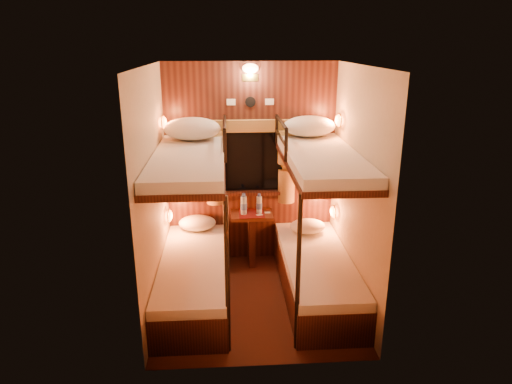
{
  "coord_description": "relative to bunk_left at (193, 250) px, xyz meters",
  "views": [
    {
      "loc": [
        -0.28,
        -4.24,
        2.6
      ],
      "look_at": [
        0.01,
        0.15,
        1.15
      ],
      "focal_mm": 32.0,
      "sensor_mm": 36.0,
      "label": 1
    }
  ],
  "objects": [
    {
      "name": "pillow_upper_right",
      "position": [
        1.3,
        0.72,
        1.15
      ],
      "size": [
        0.59,
        0.42,
        0.23
      ],
      "primitive_type": "ellipsoid",
      "color": "white",
      "rests_on": "bunk_right"
    },
    {
      "name": "bunk_left",
      "position": [
        0.0,
        0.0,
        0.0
      ],
      "size": [
        0.72,
        1.9,
        1.82
      ],
      "color": "black",
      "rests_on": "floor"
    },
    {
      "name": "wall_right",
      "position": [
        1.65,
        -0.07,
        0.64
      ],
      "size": [
        0.0,
        2.4,
        2.4
      ],
      "primitive_type": "plane",
      "rotation": [
        1.57,
        0.0,
        -1.57
      ],
      "color": "#C6B293",
      "rests_on": "floor"
    },
    {
      "name": "reading_lamps",
      "position": [
        0.65,
        0.63,
        0.68
      ],
      "size": [
        2.0,
        0.2,
        1.25
      ],
      "color": "orange",
      "rests_on": "wall_left"
    },
    {
      "name": "sachet_b",
      "position": [
        0.84,
        0.79,
        0.09
      ],
      "size": [
        0.07,
        0.05,
        0.01
      ],
      "primitive_type": "cube",
      "rotation": [
        0.0,
        0.0,
        0.05
      ],
      "color": "silver",
      "rests_on": "table"
    },
    {
      "name": "window",
      "position": [
        0.65,
        0.94,
        0.62
      ],
      "size": [
        1.0,
        0.12,
        0.79
      ],
      "color": "black",
      "rests_on": "back_panel"
    },
    {
      "name": "bottle_right",
      "position": [
        0.74,
        0.79,
        0.2
      ],
      "size": [
        0.07,
        0.07,
        0.25
      ],
      "rotation": [
        0.0,
        0.0,
        0.15
      ],
      "color": "#99BFE5",
      "rests_on": "table"
    },
    {
      "name": "wall_front",
      "position": [
        0.65,
        -1.12,
        0.64
      ],
      "size": [
        2.4,
        0.0,
        2.4
      ],
      "primitive_type": "plane",
      "rotation": [
        -1.57,
        0.0,
        0.0
      ],
      "color": "#C6B293",
      "rests_on": "floor"
    },
    {
      "name": "bunk_right",
      "position": [
        1.3,
        0.0,
        0.0
      ],
      "size": [
        0.72,
        1.9,
        1.82
      ],
      "color": "black",
      "rests_on": "floor"
    },
    {
      "name": "table",
      "position": [
        0.65,
        0.78,
        -0.14
      ],
      "size": [
        0.5,
        0.34,
        0.66
      ],
      "color": "#572714",
      "rests_on": "floor"
    },
    {
      "name": "bottle_left",
      "position": [
        0.55,
        0.76,
        0.2
      ],
      "size": [
        0.08,
        0.08,
        0.26
      ],
      "rotation": [
        0.0,
        0.0,
        0.14
      ],
      "color": "#99BFE5",
      "rests_on": "table"
    },
    {
      "name": "sachet_a",
      "position": [
        0.74,
        0.72,
        0.09
      ],
      "size": [
        0.09,
        0.08,
        0.01
      ],
      "primitive_type": "cube",
      "rotation": [
        0.0,
        0.0,
        0.41
      ],
      "color": "silver",
      "rests_on": "table"
    },
    {
      "name": "back_panel",
      "position": [
        0.65,
        0.97,
        0.64
      ],
      "size": [
        2.0,
        0.03,
        2.4
      ],
      "primitive_type": "cube",
      "color": "black",
      "rests_on": "floor"
    },
    {
      "name": "floor",
      "position": [
        0.65,
        -0.07,
        -0.56
      ],
      "size": [
        2.1,
        2.1,
        0.0
      ],
      "primitive_type": "plane",
      "color": "#35190E",
      "rests_on": "ground"
    },
    {
      "name": "back_fixtures",
      "position": [
        0.65,
        0.93,
        1.69
      ],
      "size": [
        0.54,
        0.09,
        0.48
      ],
      "color": "black",
      "rests_on": "back_panel"
    },
    {
      "name": "curtains",
      "position": [
        0.65,
        0.9,
        0.71
      ],
      "size": [
        1.1,
        0.22,
        1.0
      ],
      "color": "olive",
      "rests_on": "back_panel"
    },
    {
      "name": "pillow_upper_left",
      "position": [
        -0.0,
        0.62,
        1.15
      ],
      "size": [
        0.62,
        0.44,
        0.24
      ],
      "primitive_type": "ellipsoid",
      "color": "white",
      "rests_on": "bunk_left"
    },
    {
      "name": "pillow_lower_right",
      "position": [
        1.3,
        0.61,
        -0.02
      ],
      "size": [
        0.42,
        0.3,
        0.16
      ],
      "primitive_type": "ellipsoid",
      "color": "white",
      "rests_on": "bunk_right"
    },
    {
      "name": "pillow_lower_left",
      "position": [
        -0.0,
        0.79,
        -0.02
      ],
      "size": [
        0.44,
        0.32,
        0.17
      ],
      "primitive_type": "ellipsoid",
      "color": "white",
      "rests_on": "bunk_left"
    },
    {
      "name": "wall_back",
      "position": [
        0.65,
        0.98,
        0.64
      ],
      "size": [
        2.4,
        0.0,
        2.4
      ],
      "primitive_type": "plane",
      "rotation": [
        1.57,
        0.0,
        0.0
      ],
      "color": "#C6B293",
      "rests_on": "floor"
    },
    {
      "name": "ceiling",
      "position": [
        0.65,
        -0.07,
        1.84
      ],
      "size": [
        2.1,
        2.1,
        0.0
      ],
      "primitive_type": "plane",
      "rotation": [
        3.14,
        0.0,
        0.0
      ],
      "color": "silver",
      "rests_on": "wall_back"
    },
    {
      "name": "wall_left",
      "position": [
        -0.35,
        -0.07,
        0.64
      ],
      "size": [
        0.0,
        2.4,
        2.4
      ],
      "primitive_type": "plane",
      "rotation": [
        1.57,
        0.0,
        1.57
      ],
      "color": "#C6B293",
      "rests_on": "floor"
    }
  ]
}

